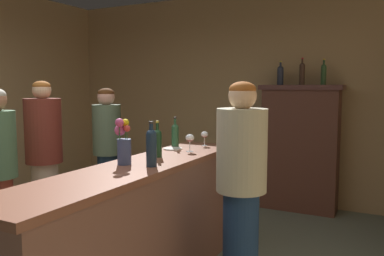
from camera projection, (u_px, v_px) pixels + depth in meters
name	position (u px, v px, depth m)	size (l,w,h in m)	color
wall_back	(228.00, 97.00, 5.68)	(5.16, 0.12, 2.84)	tan
bar_counter	(139.00, 230.00, 2.95)	(0.54, 2.54, 1.00)	brown
display_cabinet	(300.00, 145.00, 5.00)	(1.00, 0.38, 1.59)	#563025
wine_bottle_merlot	(175.00, 134.00, 3.72)	(0.07, 0.07, 0.29)	#244D2E
wine_bottle_riesling	(157.00, 142.00, 3.21)	(0.07, 0.07, 0.30)	#15351B
wine_bottle_syrah	(151.00, 146.00, 2.82)	(0.08, 0.08, 0.33)	#192B3E
wine_glass_front	(205.00, 135.00, 3.82)	(0.07, 0.07, 0.14)	white
wine_glass_mid	(190.00, 139.00, 3.47)	(0.08, 0.08, 0.16)	white
flower_arrangement	(123.00, 143.00, 2.90)	(0.13, 0.12, 0.34)	#384975
cheese_plate	(173.00, 149.00, 3.61)	(0.17, 0.17, 0.01)	white
display_bottle_left	(280.00, 74.00, 5.03)	(0.08, 0.08, 0.30)	#262C3D
display_bottle_midleft	(302.00, 73.00, 4.90)	(0.07, 0.07, 0.33)	#412A1F
display_bottle_center	(324.00, 73.00, 4.79)	(0.06, 0.06, 0.31)	#2A4B29
patron_in_navy	(44.00, 156.00, 3.92)	(0.35, 0.35, 1.62)	tan
patron_in_grey	(107.00, 147.00, 4.66)	(0.33, 0.33, 1.55)	#1D354F
bartender	(241.00, 183.00, 2.85)	(0.36, 0.36, 1.60)	navy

